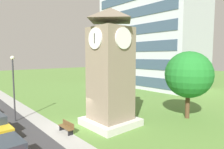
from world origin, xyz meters
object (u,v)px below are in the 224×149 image
at_px(clock_tower, 110,74).
at_px(street_lamp, 13,81).
at_px(tree_streetside, 189,75).
at_px(park_bench, 67,127).

distance_m(clock_tower, street_lamp, 9.22).
bearing_deg(tree_streetside, clock_tower, -117.08).
relative_size(clock_tower, tree_streetside, 1.54).
bearing_deg(clock_tower, street_lamp, -136.95).
distance_m(park_bench, street_lamp, 7.07).
xyz_separation_m(park_bench, street_lamp, (-5.72, -2.42, 3.39)).
relative_size(clock_tower, street_lamp, 1.66).
bearing_deg(park_bench, clock_tower, 75.47).
distance_m(clock_tower, tree_streetside, 7.98).
relative_size(clock_tower, park_bench, 5.75).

